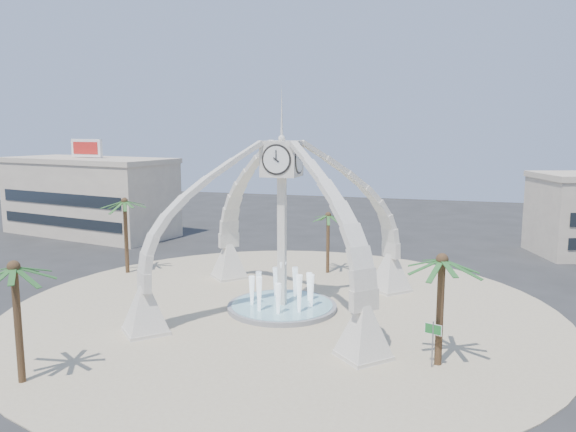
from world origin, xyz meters
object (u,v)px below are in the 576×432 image
(clock_tower, at_px, (282,223))
(fountain, at_px, (282,306))
(palm_north, at_px, (328,216))
(palm_west, at_px, (125,202))
(palm_east, at_px, (442,261))
(street_sign, at_px, (433,335))
(palm_south, at_px, (14,269))

(clock_tower, xyz_separation_m, fountain, (0.00, 0.00, -6.20))
(palm_north, bearing_deg, palm_west, -163.59)
(clock_tower, bearing_deg, palm_east, -31.37)
(fountain, bearing_deg, street_sign, -33.96)
(fountain, bearing_deg, palm_east, -31.37)
(fountain, relative_size, palm_west, 1.08)
(palm_east, distance_m, palm_west, 30.87)
(palm_east, xyz_separation_m, palm_west, (-28.00, 12.99, 0.58))
(clock_tower, height_order, palm_east, clock_tower)
(palm_north, distance_m, palm_south, 28.59)
(clock_tower, xyz_separation_m, palm_east, (11.24, -6.85, -0.50))
(palm_east, bearing_deg, fountain, 148.63)
(palm_south, bearing_deg, fountain, 58.08)
(palm_west, relative_size, palm_south, 1.06)
(clock_tower, bearing_deg, palm_north, 85.42)
(clock_tower, xyz_separation_m, palm_south, (-9.52, -15.28, -0.38))
(palm_south, bearing_deg, clock_tower, 58.08)
(fountain, bearing_deg, clock_tower, -90.00)
(palm_south, relative_size, street_sign, 2.60)
(palm_east, relative_size, palm_north, 1.14)
(clock_tower, distance_m, palm_north, 11.43)
(clock_tower, height_order, palm_south, clock_tower)
(clock_tower, bearing_deg, street_sign, -33.96)
(palm_south, bearing_deg, palm_north, 68.61)
(clock_tower, bearing_deg, fountain, 90.00)
(palm_west, distance_m, palm_south, 22.61)
(palm_north, xyz_separation_m, street_sign, (10.03, -18.70, -3.40))
(palm_east, bearing_deg, palm_north, 119.61)
(palm_west, height_order, street_sign, palm_west)
(fountain, xyz_separation_m, palm_north, (0.91, 11.33, 5.04))
(palm_east, distance_m, street_sign, 4.11)
(palm_east, bearing_deg, palm_south, -157.91)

